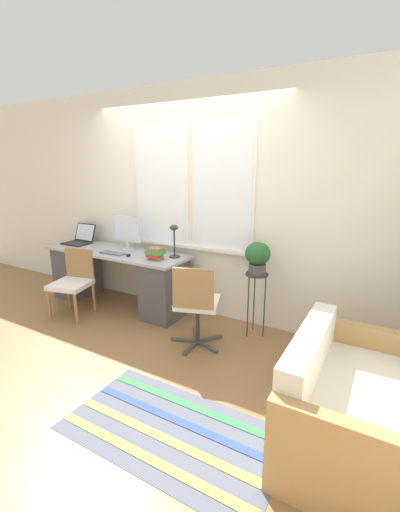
{
  "coord_description": "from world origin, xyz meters",
  "views": [
    {
      "loc": [
        2.22,
        -2.83,
        1.8
      ],
      "look_at": [
        0.5,
        0.15,
        0.88
      ],
      "focal_mm": 24.0,
      "sensor_mm": 36.0,
      "label": 1
    }
  ],
  "objects_px": {
    "keyboard": "(113,253)",
    "plant_stand": "(256,283)",
    "desk_chair_wooden": "(73,281)",
    "monitor": "(127,232)",
    "potted_plant": "(258,256)",
    "office_chair_swivel": "(196,303)",
    "book_stack": "(155,253)",
    "mouse": "(128,255)",
    "couch_loveseat": "(346,406)",
    "laptop": "(80,239)",
    "desk_lamp": "(174,236)"
  },
  "relations": [
    {
      "from": "monitor",
      "to": "desk_chair_wooden",
      "type": "relative_size",
      "value": 0.54
    },
    {
      "from": "monitor",
      "to": "couch_loveseat",
      "type": "height_order",
      "value": "monitor"
    },
    {
      "from": "monitor",
      "to": "plant_stand",
      "type": "height_order",
      "value": "monitor"
    },
    {
      "from": "desk_lamp",
      "to": "potted_plant",
      "type": "xyz_separation_m",
      "value": [
        1.04,
        -0.0,
        -0.11
      ]
    },
    {
      "from": "mouse",
      "to": "couch_loveseat",
      "type": "relative_size",
      "value": 0.05
    },
    {
      "from": "laptop",
      "to": "mouse",
      "type": "xyz_separation_m",
      "value": [
        1.08,
        -0.21,
        -0.04
      ]
    },
    {
      "from": "book_stack",
      "to": "plant_stand",
      "type": "bearing_deg",
      "value": 9.55
    },
    {
      "from": "keyboard",
      "to": "mouse",
      "type": "xyz_separation_m",
      "value": [
        0.25,
        -0.0,
        0.01
      ]
    },
    {
      "from": "keyboard",
      "to": "desk_chair_wooden",
      "type": "relative_size",
      "value": 0.42
    },
    {
      "from": "monitor",
      "to": "plant_stand",
      "type": "xyz_separation_m",
      "value": [
        1.76,
        -0.0,
        -0.37
      ]
    },
    {
      "from": "couch_loveseat",
      "to": "monitor",
      "type": "bearing_deg",
      "value": 68.26
    },
    {
      "from": "laptop",
      "to": "desk_chair_wooden",
      "type": "relative_size",
      "value": 0.45
    },
    {
      "from": "couch_loveseat",
      "to": "plant_stand",
      "type": "distance_m",
      "value": 1.58
    },
    {
      "from": "monitor",
      "to": "keyboard",
      "type": "height_order",
      "value": "monitor"
    },
    {
      "from": "monitor",
      "to": "plant_stand",
      "type": "distance_m",
      "value": 1.8
    },
    {
      "from": "desk_chair_wooden",
      "to": "monitor",
      "type": "bearing_deg",
      "value": 45.74
    },
    {
      "from": "couch_loveseat",
      "to": "potted_plant",
      "type": "xyz_separation_m",
      "value": [
        -1.06,
        1.12,
        0.61
      ]
    },
    {
      "from": "plant_stand",
      "to": "potted_plant",
      "type": "relative_size",
      "value": 2.11
    },
    {
      "from": "monitor",
      "to": "keyboard",
      "type": "bearing_deg",
      "value": -96.06
    },
    {
      "from": "laptop",
      "to": "desk_lamp",
      "type": "xyz_separation_m",
      "value": [
        1.57,
        0.04,
        0.21
      ]
    },
    {
      "from": "desk_lamp",
      "to": "plant_stand",
      "type": "xyz_separation_m",
      "value": [
        1.04,
        -0.0,
        -0.4
      ]
    },
    {
      "from": "monitor",
      "to": "potted_plant",
      "type": "relative_size",
      "value": 1.29
    },
    {
      "from": "office_chair_swivel",
      "to": "couch_loveseat",
      "type": "distance_m",
      "value": 1.6
    },
    {
      "from": "mouse",
      "to": "desk_chair_wooden",
      "type": "distance_m",
      "value": 0.75
    },
    {
      "from": "keyboard",
      "to": "plant_stand",
      "type": "distance_m",
      "value": 1.81
    },
    {
      "from": "monitor",
      "to": "keyboard",
      "type": "distance_m",
      "value": 0.34
    },
    {
      "from": "laptop",
      "to": "potted_plant",
      "type": "distance_m",
      "value": 2.61
    },
    {
      "from": "plant_stand",
      "to": "couch_loveseat",
      "type": "bearing_deg",
      "value": -46.65
    },
    {
      "from": "mouse",
      "to": "potted_plant",
      "type": "xyz_separation_m",
      "value": [
        1.53,
        0.25,
        0.14
      ]
    },
    {
      "from": "monitor",
      "to": "desk_lamp",
      "type": "xyz_separation_m",
      "value": [
        0.72,
        0.0,
        0.03
      ]
    },
    {
      "from": "keyboard",
      "to": "desk_chair_wooden",
      "type": "xyz_separation_m",
      "value": [
        -0.33,
        -0.36,
        -0.31
      ]
    },
    {
      "from": "mouse",
      "to": "potted_plant",
      "type": "distance_m",
      "value": 1.56
    },
    {
      "from": "keyboard",
      "to": "couch_loveseat",
      "type": "relative_size",
      "value": 0.27
    },
    {
      "from": "laptop",
      "to": "potted_plant",
      "type": "xyz_separation_m",
      "value": [
        2.61,
        0.04,
        0.1
      ]
    },
    {
      "from": "mouse",
      "to": "book_stack",
      "type": "bearing_deg",
      "value": 8.47
    },
    {
      "from": "desk_lamp",
      "to": "desk_chair_wooden",
      "type": "height_order",
      "value": "desk_lamp"
    },
    {
      "from": "laptop",
      "to": "plant_stand",
      "type": "distance_m",
      "value": 2.61
    },
    {
      "from": "office_chair_swivel",
      "to": "desk_chair_wooden",
      "type": "bearing_deg",
      "value": -16.98
    },
    {
      "from": "keyboard",
      "to": "desk_lamp",
      "type": "relative_size",
      "value": 0.87
    },
    {
      "from": "monitor",
      "to": "mouse",
      "type": "distance_m",
      "value": 0.4
    },
    {
      "from": "book_stack",
      "to": "potted_plant",
      "type": "distance_m",
      "value": 1.19
    },
    {
      "from": "couch_loveseat",
      "to": "potted_plant",
      "type": "relative_size",
      "value": 3.74
    },
    {
      "from": "book_stack",
      "to": "potted_plant",
      "type": "bearing_deg",
      "value": 9.55
    },
    {
      "from": "book_stack",
      "to": "office_chair_swivel",
      "type": "distance_m",
      "value": 0.89
    },
    {
      "from": "keyboard",
      "to": "mouse",
      "type": "bearing_deg",
      "value": -0.04
    },
    {
      "from": "keyboard",
      "to": "potted_plant",
      "type": "bearing_deg",
      "value": 7.98
    },
    {
      "from": "desk_chair_wooden",
      "to": "plant_stand",
      "type": "xyz_separation_m",
      "value": [
        2.12,
        0.61,
        0.16
      ]
    },
    {
      "from": "monitor",
      "to": "book_stack",
      "type": "distance_m",
      "value": 0.64
    },
    {
      "from": "desk_lamp",
      "to": "keyboard",
      "type": "bearing_deg",
      "value": -161.25
    },
    {
      "from": "potted_plant",
      "to": "book_stack",
      "type": "bearing_deg",
      "value": -170.45
    }
  ]
}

